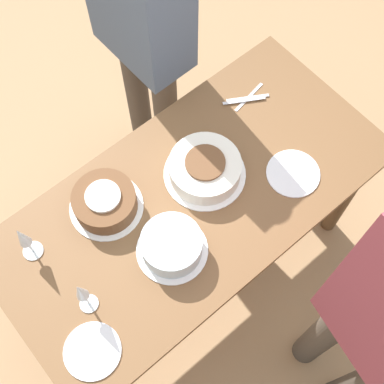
% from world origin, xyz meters
% --- Properties ---
extents(ground_plane, '(12.00, 12.00, 0.00)m').
position_xyz_m(ground_plane, '(0.00, 0.00, 0.00)').
color(ground_plane, '#A87F56').
extents(dining_table, '(1.47, 0.72, 0.77)m').
position_xyz_m(dining_table, '(0.00, 0.00, 0.64)').
color(dining_table, brown).
rests_on(dining_table, ground_plane).
extents(cake_center_white, '(0.30, 0.30, 0.10)m').
position_xyz_m(cake_center_white, '(-0.10, -0.04, 0.82)').
color(cake_center_white, white).
rests_on(cake_center_white, dining_table).
extents(cake_front_chocolate, '(0.26, 0.26, 0.10)m').
position_xyz_m(cake_front_chocolate, '(0.26, -0.17, 0.82)').
color(cake_front_chocolate, white).
rests_on(cake_front_chocolate, dining_table).
extents(cake_back_decorated, '(0.25, 0.25, 0.10)m').
position_xyz_m(cake_back_decorated, '(0.18, 0.11, 0.82)').
color(cake_back_decorated, white).
rests_on(cake_back_decorated, dining_table).
extents(wine_glass_near, '(0.06, 0.06, 0.21)m').
position_xyz_m(wine_glass_near, '(0.50, 0.07, 0.91)').
color(wine_glass_near, silver).
rests_on(wine_glass_near, dining_table).
extents(wine_glass_far, '(0.07, 0.07, 0.20)m').
position_xyz_m(wine_glass_far, '(0.55, -0.20, 0.90)').
color(wine_glass_far, silver).
rests_on(wine_glass_far, dining_table).
extents(dessert_plate_left, '(0.20, 0.20, 0.01)m').
position_xyz_m(dessert_plate_left, '(-0.35, 0.16, 0.78)').
color(dessert_plate_left, silver).
rests_on(dessert_plate_left, dining_table).
extents(dessert_plate_right, '(0.18, 0.18, 0.01)m').
position_xyz_m(dessert_plate_right, '(0.58, 0.20, 0.78)').
color(dessert_plate_right, silver).
rests_on(dessert_plate_right, dining_table).
extents(fork_pile, '(0.19, 0.10, 0.01)m').
position_xyz_m(fork_pile, '(-0.44, -0.19, 0.78)').
color(fork_pile, silver).
rests_on(fork_pile, dining_table).
extents(person_cutting, '(0.23, 0.40, 1.65)m').
position_xyz_m(person_cutting, '(-0.27, -0.62, 1.00)').
color(person_cutting, '#4C4238').
rests_on(person_cutting, ground_plane).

